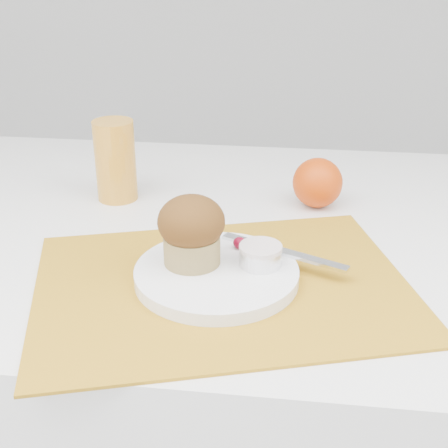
# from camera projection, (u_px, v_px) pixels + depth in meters

# --- Properties ---
(table) EXTENTS (1.20, 0.80, 0.75)m
(table) POSITION_uv_depth(u_px,v_px,m) (201.00, 403.00, 1.17)
(table) COLOR white
(table) RESTS_ON ground
(placemat) EXTENTS (0.58, 0.49, 0.00)m
(placemat) POSITION_uv_depth(u_px,v_px,m) (222.00, 285.00, 0.83)
(placemat) COLOR #B78019
(placemat) RESTS_ON table
(plate) EXTENTS (0.28, 0.28, 0.02)m
(plate) POSITION_uv_depth(u_px,v_px,m) (217.00, 274.00, 0.84)
(plate) COLOR white
(plate) RESTS_ON placemat
(ramekin) EXTENTS (0.06, 0.06, 0.03)m
(ramekin) POSITION_uv_depth(u_px,v_px,m) (260.00, 256.00, 0.84)
(ramekin) COLOR silver
(ramekin) RESTS_ON plate
(cream) EXTENTS (0.07, 0.07, 0.01)m
(cream) POSITION_uv_depth(u_px,v_px,m) (261.00, 248.00, 0.83)
(cream) COLOR silver
(cream) RESTS_ON ramekin
(raspberry_near) EXTENTS (0.02, 0.02, 0.02)m
(raspberry_near) POSITION_uv_depth(u_px,v_px,m) (239.00, 243.00, 0.88)
(raspberry_near) COLOR #530212
(raspberry_near) RESTS_ON plate
(raspberry_far) EXTENTS (0.02, 0.02, 0.02)m
(raspberry_far) POSITION_uv_depth(u_px,v_px,m) (255.00, 246.00, 0.87)
(raspberry_far) COLOR #5A0209
(raspberry_far) RESTS_ON plate
(butter_knife) EXTENTS (0.18, 0.09, 0.00)m
(butter_knife) POSITION_uv_depth(u_px,v_px,m) (283.00, 252.00, 0.87)
(butter_knife) COLOR silver
(butter_knife) RESTS_ON plate
(orange) EXTENTS (0.08, 0.08, 0.08)m
(orange) POSITION_uv_depth(u_px,v_px,m) (318.00, 183.00, 1.06)
(orange) COLOR #D14307
(orange) RESTS_ON table
(juice_glass) EXTENTS (0.07, 0.07, 0.14)m
(juice_glass) POSITION_uv_depth(u_px,v_px,m) (115.00, 161.00, 1.07)
(juice_glass) COLOR gold
(juice_glass) RESTS_ON table
(muffin) EXTENTS (0.09, 0.09, 0.10)m
(muffin) POSITION_uv_depth(u_px,v_px,m) (191.00, 230.00, 0.83)
(muffin) COLOR #A0874D
(muffin) RESTS_ON plate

